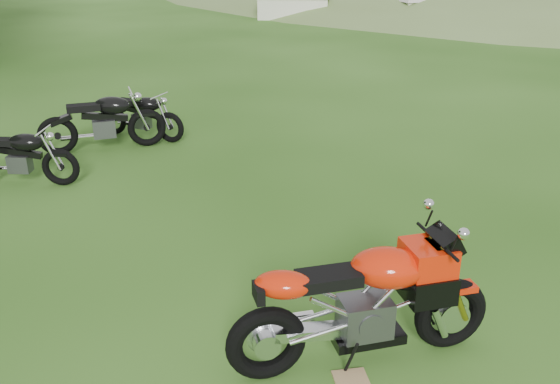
# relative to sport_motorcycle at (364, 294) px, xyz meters

# --- Properties ---
(ground) EXTENTS (120.00, 120.00, 0.00)m
(ground) POSITION_rel_sport_motorcycle_xyz_m (-0.72, 1.47, -0.68)
(ground) COLOR #21480F
(ground) RESTS_ON ground
(sport_motorcycle) EXTENTS (2.33, 1.28, 1.36)m
(sport_motorcycle) POSITION_rel_sport_motorcycle_xyz_m (0.00, 0.00, 0.00)
(sport_motorcycle) COLOR red
(sport_motorcycle) RESTS_ON ground
(plywood_board) EXTENTS (0.33, 0.29, 0.02)m
(plywood_board) POSITION_rel_sport_motorcycle_xyz_m (-0.09, -0.27, -0.67)
(plywood_board) COLOR tan
(plywood_board) RESTS_ON ground
(vintage_moto_a) EXTENTS (1.76, 0.44, 0.92)m
(vintage_moto_a) POSITION_rel_sport_motorcycle_xyz_m (-4.85, 3.74, -0.22)
(vintage_moto_a) COLOR black
(vintage_moto_a) RESTS_ON ground
(vintage_moto_c) EXTENTS (2.07, 1.24, 1.08)m
(vintage_moto_c) POSITION_rel_sport_motorcycle_xyz_m (-4.13, 5.34, -0.14)
(vintage_moto_c) COLOR black
(vintage_moto_c) RESTS_ON ground
(vintage_moto_d) EXTENTS (1.75, 0.94, 0.90)m
(vintage_moto_d) POSITION_rel_sport_motorcycle_xyz_m (-3.68, 6.06, -0.23)
(vintage_moto_d) COLOR black
(vintage_moto_d) RESTS_ON ground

